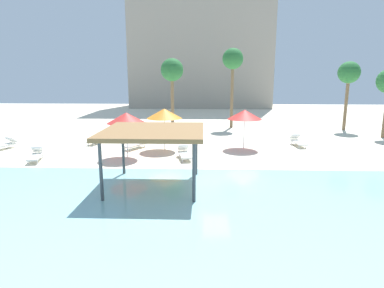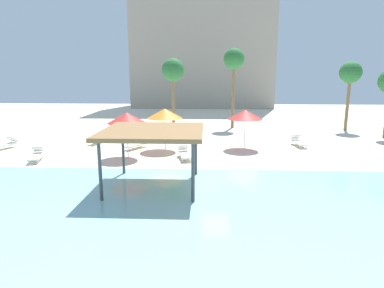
# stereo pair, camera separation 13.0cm
# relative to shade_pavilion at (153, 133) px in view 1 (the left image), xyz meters

# --- Properties ---
(ground_plane) EXTENTS (80.00, 80.00, 0.00)m
(ground_plane) POSITION_rel_shade_pavilion_xyz_m (2.25, 1.20, -2.46)
(ground_plane) COLOR beige
(lagoon_water) EXTENTS (44.00, 13.50, 0.04)m
(lagoon_water) POSITION_rel_shade_pavilion_xyz_m (2.25, -4.05, -2.44)
(lagoon_water) COLOR #8CC6CC
(lagoon_water) RESTS_ON ground
(shade_pavilion) EXTENTS (4.36, 4.36, 2.62)m
(shade_pavilion) POSITION_rel_shade_pavilion_xyz_m (0.00, 0.00, 0.00)
(shade_pavilion) COLOR #42474C
(shade_pavilion) RESTS_ON ground
(beach_umbrella_orange_0) EXTENTS (2.33, 2.33, 2.76)m
(beach_umbrella_orange_0) POSITION_rel_shade_pavilion_xyz_m (-0.40, 7.46, -0.03)
(beach_umbrella_orange_0) COLOR silver
(beach_umbrella_orange_0) RESTS_ON ground
(beach_umbrella_red_1) EXTENTS (2.32, 2.32, 2.64)m
(beach_umbrella_red_1) POSITION_rel_shade_pavilion_xyz_m (4.94, 8.01, -0.14)
(beach_umbrella_red_1) COLOR silver
(beach_umbrella_red_1) RESTS_ON ground
(beach_umbrella_red_3) EXTENTS (2.31, 2.31, 2.74)m
(beach_umbrella_red_3) POSITION_rel_shade_pavilion_xyz_m (-2.43, 5.30, -0.05)
(beach_umbrella_red_3) COLOR silver
(beach_umbrella_red_3) RESTS_ON ground
(lounge_chair_0) EXTENTS (1.09, 1.99, 0.74)m
(lounge_chair_0) POSITION_rel_shade_pavilion_xyz_m (-7.64, 4.31, -2.13)
(lounge_chair_0) COLOR white
(lounge_chair_0) RESTS_ON ground
(lounge_chair_2) EXTENTS (0.98, 1.98, 0.74)m
(lounge_chair_2) POSITION_rel_shade_pavilion_xyz_m (1.05, 5.10, -2.13)
(lounge_chair_2) COLOR white
(lounge_chair_2) RESTS_ON ground
(lounge_chair_3) EXTENTS (1.07, 1.99, 0.74)m
(lounge_chair_3) POSITION_rel_shade_pavilion_xyz_m (-5.54, 9.33, -2.13)
(lounge_chair_3) COLOR white
(lounge_chair_3) RESTS_ON ground
(lounge_chair_4) EXTENTS (0.78, 1.95, 0.74)m
(lounge_chair_4) POSITION_rel_shade_pavilion_xyz_m (8.86, 8.99, -2.13)
(lounge_chair_4) COLOR white
(lounge_chair_4) RESTS_ON ground
(lounge_chair_5) EXTENTS (1.46, 1.94, 0.74)m
(lounge_chair_5) POSITION_rel_shade_pavilion_xyz_m (-2.37, 7.75, -2.13)
(lounge_chair_5) COLOR white
(lounge_chair_5) RESTS_ON ground
(lounge_chair_6) EXTENTS (1.25, 1.98, 0.74)m
(lounge_chair_6) POSITION_rel_shade_pavilion_xyz_m (-11.28, 7.17, -2.13)
(lounge_chair_6) COLOR white
(lounge_chair_6) RESTS_ON ground
(palm_tree_0) EXTENTS (1.90, 1.90, 6.26)m
(palm_tree_0) POSITION_rel_shade_pavilion_xyz_m (-0.48, 14.00, 2.69)
(palm_tree_0) COLOR brown
(palm_tree_0) RESTS_ON ground
(palm_tree_1) EXTENTS (1.90, 1.90, 7.28)m
(palm_tree_1) POSITION_rel_shade_pavilion_xyz_m (4.80, 16.85, 3.65)
(palm_tree_1) COLOR brown
(palm_tree_1) RESTS_ON ground
(palm_tree_3) EXTENTS (1.90, 1.90, 6.05)m
(palm_tree_3) POSITION_rel_shade_pavilion_xyz_m (14.87, 15.83, 2.50)
(palm_tree_3) COLOR brown
(palm_tree_3) RESTS_ON ground
(hotel_block_0) EXTENTS (20.76, 8.75, 21.56)m
(hotel_block_0) POSITION_rel_shade_pavilion_xyz_m (1.68, 37.99, 8.31)
(hotel_block_0) COLOR #9E9384
(hotel_block_0) RESTS_ON ground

